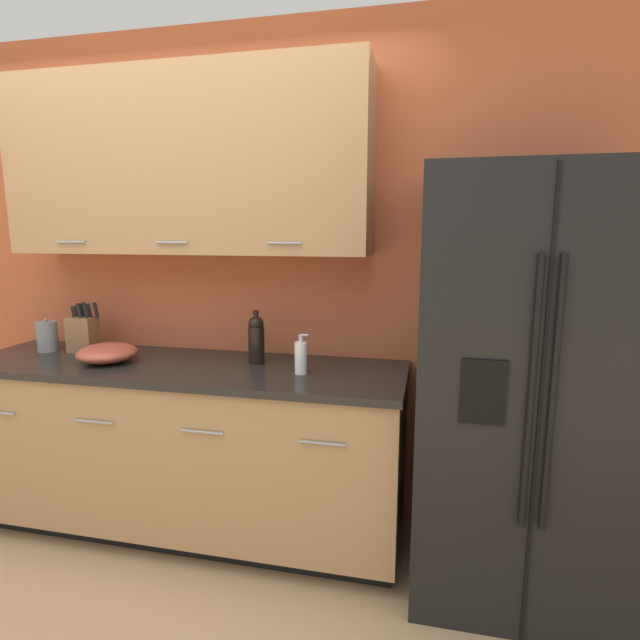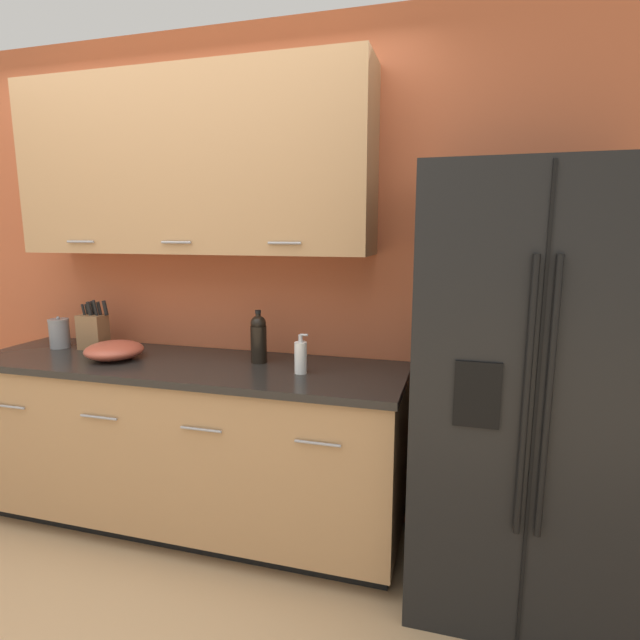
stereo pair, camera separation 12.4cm
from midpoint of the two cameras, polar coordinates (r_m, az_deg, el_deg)
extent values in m
cube|color=#BC5B38|center=(2.91, -12.67, 4.69)|extent=(10.00, 0.05, 2.60)
cube|color=tan|center=(2.71, -13.24, 16.85)|extent=(1.87, 0.32, 0.89)
cylinder|color=#99999E|center=(2.87, -24.59, 8.14)|extent=(0.16, 0.01, 0.01)
cylinder|color=#99999E|center=(2.54, -14.78, 8.58)|extent=(0.16, 0.01, 0.01)
cylinder|color=#99999E|center=(2.31, -2.53, 8.78)|extent=(0.16, 0.01, 0.01)
cube|color=black|center=(3.00, -12.90, -20.56)|extent=(2.21, 0.54, 0.09)
cube|color=tan|center=(2.77, -13.67, -13.15)|extent=(2.25, 0.62, 0.78)
cube|color=black|center=(2.63, -14.17, -5.04)|extent=(2.27, 0.64, 0.03)
cylinder|color=#99999E|center=(2.95, -31.05, -8.49)|extent=(0.20, 0.01, 0.01)
cylinder|color=#99999E|center=(2.59, -22.72, -10.24)|extent=(0.20, 0.01, 0.01)
cylinder|color=#99999E|center=(2.31, -11.93, -12.17)|extent=(0.20, 0.01, 0.01)
cylinder|color=#99999E|center=(2.13, 1.44, -13.94)|extent=(0.20, 0.01, 0.01)
cube|color=black|center=(2.28, 23.62, -7.60)|extent=(0.86, 0.72, 1.81)
cube|color=black|center=(1.93, 25.05, -10.81)|extent=(0.01, 0.01, 1.77)
cylinder|color=black|center=(1.89, 24.26, -8.37)|extent=(0.02, 0.02, 0.99)
cylinder|color=black|center=(1.90, 26.37, -8.42)|extent=(0.02, 0.02, 0.99)
cube|color=black|center=(1.88, 19.37, -8.10)|extent=(0.16, 0.01, 0.24)
cube|color=olive|center=(3.05, -23.46, -1.28)|extent=(0.15, 0.10, 0.19)
cylinder|color=black|center=(3.07, -24.03, 1.14)|extent=(0.02, 0.03, 0.06)
cylinder|color=black|center=(3.05, -24.39, 1.08)|extent=(0.01, 0.03, 0.06)
cylinder|color=black|center=(3.04, -23.46, 1.29)|extent=(0.02, 0.03, 0.08)
cylinder|color=black|center=(3.02, -23.82, 1.19)|extent=(0.02, 0.04, 0.08)
cylinder|color=black|center=(3.02, -22.87, 1.23)|extent=(0.02, 0.03, 0.08)
cylinder|color=black|center=(2.99, -23.23, 1.28)|extent=(0.02, 0.03, 0.09)
cylinder|color=black|center=(2.99, -22.27, 1.28)|extent=(0.02, 0.04, 0.08)
cylinder|color=black|center=(2.53, -5.62, -2.78)|extent=(0.08, 0.08, 0.19)
sphere|color=black|center=(2.51, -5.67, -0.37)|extent=(0.08, 0.08, 0.08)
cylinder|color=black|center=(2.50, -5.67, 0.03)|extent=(0.03, 0.03, 0.06)
cylinder|color=black|center=(2.50, -5.69, 0.94)|extent=(0.03, 0.03, 0.02)
cylinder|color=white|center=(2.33, -0.70, -4.34)|extent=(0.06, 0.06, 0.15)
cylinder|color=#B2B2B5|center=(2.31, -0.70, -2.13)|extent=(0.02, 0.02, 0.04)
cylinder|color=#B2B2B5|center=(2.30, -0.28, -1.73)|extent=(0.04, 0.01, 0.01)
cylinder|color=gray|center=(3.18, -26.65, -1.48)|extent=(0.11, 0.11, 0.15)
cylinder|color=gray|center=(3.16, -26.76, -0.01)|extent=(0.11, 0.11, 0.01)
sphere|color=gray|center=(3.16, -26.78, 0.21)|extent=(0.02, 0.02, 0.02)
ellipsoid|color=#B24C38|center=(2.78, -21.30, -3.25)|extent=(0.29, 0.29, 0.09)
camera|label=1|loc=(0.06, -88.46, 0.27)|focal=28.00mm
camera|label=2|loc=(0.06, 91.54, -0.27)|focal=28.00mm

